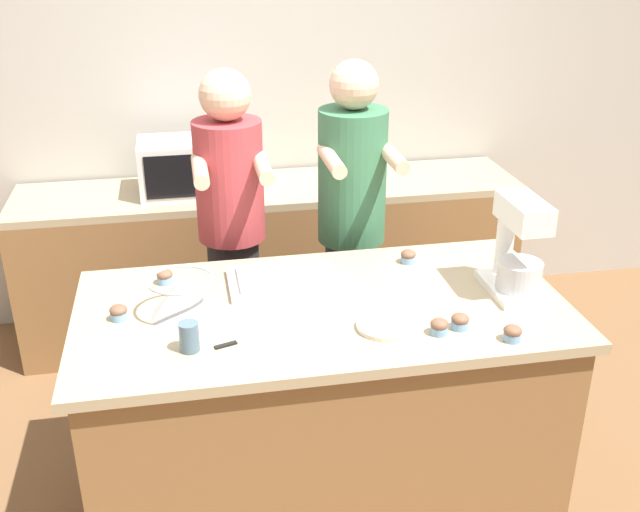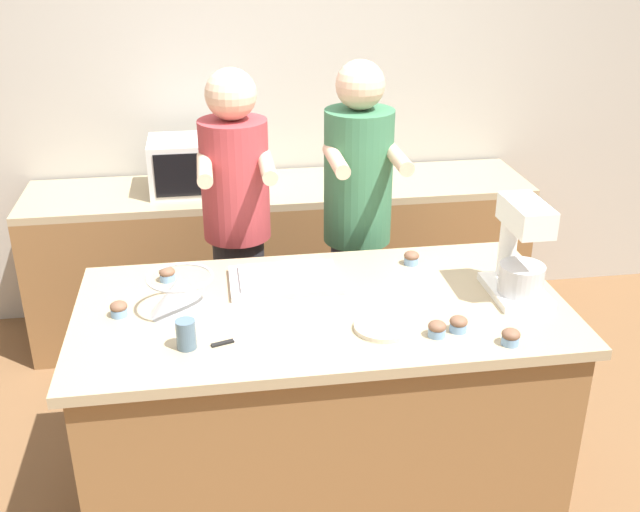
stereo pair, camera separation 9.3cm
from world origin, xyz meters
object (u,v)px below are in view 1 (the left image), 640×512
Objects in this scene: person_left at (233,242)px; small_plate at (384,326)px; baking_tray at (283,279)px; cupcake_2 at (119,312)px; microwave_oven at (185,166)px; cupcake_4 at (460,321)px; person_right at (351,232)px; knife at (241,341)px; stand_mixer at (518,252)px; cupcake_3 at (165,277)px; cupcake_1 at (408,256)px; drinking_glass at (189,337)px; mixing_bowl at (181,295)px; cupcake_0 at (439,327)px; cupcake_5 at (512,333)px.

small_plate is at bearing -64.00° from person_left.
person_left is 8.41× the size of small_plate.
baking_tray is 6.80× the size of cupcake_2.
microwave_oven is 1.99m from cupcake_4.
person_right reaches higher than knife.
baking_tray is 0.89× the size of microwave_oven.
cupcake_4 is at bearing -142.59° from stand_mixer.
cupcake_3 is (-0.25, 0.51, 0.03)m from knife.
baking_tray is 0.65m from cupcake_2.
small_plate is at bearing -115.37° from cupcake_1.
person_left is at bearing 55.14° from cupcake_3.
drinking_glass is 0.18m from knife.
baking_tray is at bearing 140.08° from cupcake_4.
knife is at bearing -51.19° from mixing_bowl.
microwave_oven is at bearing 110.55° from small_plate.
cupcake_0 is at bearing -19.60° from mixing_bowl.
person_left is 16.25× the size of drinking_glass.
person_right is at bearing 121.71° from stand_mixer.
cupcake_4 is (0.02, -0.56, 0.00)m from cupcake_1.
person_right is 1.12m from knife.
microwave_oven is at bearing 84.57° from cupcake_3.
person_right is at bearing 52.66° from baking_tray.
stand_mixer is 0.41m from cupcake_5.
small_plate is (0.64, -1.72, -0.09)m from microwave_oven.
cupcake_4 is at bearing -54.10° from person_left.
person_right is 7.92× the size of knife.
person_right is 26.85× the size of cupcake_3.
cupcake_0 is at bearing -65.42° from microwave_oven.
baking_tray is at bearing -127.34° from person_right.
knife is (-0.61, -0.94, 0.03)m from person_right.
cupcake_3 is (-0.46, 0.09, 0.01)m from baking_tray.
person_left is at bearing 125.90° from cupcake_4.
person_left is at bearing 116.00° from small_plate.
person_left is at bearing 77.04° from drinking_glass.
person_right reaches higher than cupcake_1.
person_right is 8.50× the size of small_plate.
cupcake_5 is (1.10, -0.40, -0.05)m from mixing_bowl.
person_left is 0.84m from cupcake_2.
stand_mixer is 6.02× the size of cupcake_1.
mixing_bowl reaches higher than small_plate.
person_left is 0.94m from knife.
small_plate is 0.93× the size of knife.
cupcake_1 is (0.75, 0.51, 0.03)m from knife.
person_right is at bearing 0.03° from person_left.
drinking_glass is (0.02, -0.26, -0.03)m from mixing_bowl.
cupcake_5 reaches higher than knife.
person_right is 0.66m from baking_tray.
person_right is at bearing 105.59° from cupcake_5.
mixing_bowl is at bearing 177.54° from stand_mixer.
mixing_bowl is 1.48m from microwave_oven.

